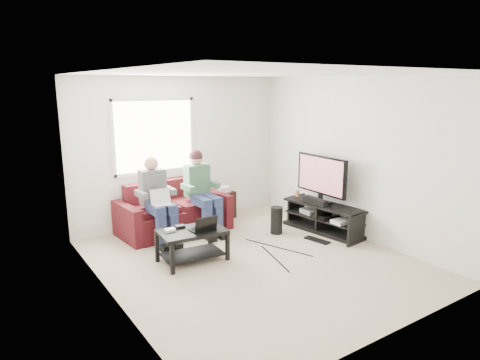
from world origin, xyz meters
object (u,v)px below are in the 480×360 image
Objects in this scene: sofa at (173,213)px; coffee_table at (192,238)px; end_table at (224,204)px; subwoofer at (277,220)px; tv_stand at (324,219)px; tv at (321,176)px.

sofa reaches higher than coffee_table.
coffee_table is at bearing -103.49° from sofa.
sofa is 3.07× the size of end_table.
subwoofer is at bearing -37.95° from sofa.
coffee_table is (-0.32, -1.33, 0.03)m from sofa.
tv_stand is 0.74m from tv.
tv_stand reaches higher than subwoofer.
sofa is at bearing 76.51° from coffee_table.
sofa reaches higher than tv_stand.
tv_stand is 0.82m from subwoofer.
end_table is (-0.28, 1.23, 0.04)m from subwoofer.
end_table is (1.11, 0.15, -0.04)m from sofa.
coffee_table is 1.73m from subwoofer.
tv reaches higher than tv_stand.
sofa is at bearing 147.22° from tv.
tv_stand is 3.32× the size of subwoofer.
coffee_table is 1.60× the size of end_table.
tv is 1.93m from end_table.
tv_stand is at bearing -34.62° from sofa.
sofa is 1.92× the size of coffee_table.
tv is 1.05m from subwoofer.
coffee_table is at bearing -134.13° from end_table.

